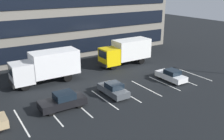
# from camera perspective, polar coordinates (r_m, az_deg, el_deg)

# --- Properties ---
(ground_plane) EXTENTS (120.00, 120.00, 0.00)m
(ground_plane) POSITION_cam_1_polar(r_m,az_deg,el_deg) (30.38, -0.62, -3.10)
(ground_plane) COLOR black
(office_building) EXTENTS (40.76, 11.73, 14.40)m
(office_building) POSITION_cam_1_polar(r_m,az_deg,el_deg) (44.63, -13.34, 12.99)
(office_building) COLOR slate
(office_building) RESTS_ON ground_plane
(lot_markings) EXTENTS (22.54, 5.40, 0.01)m
(lot_markings) POSITION_cam_1_polar(r_m,az_deg,el_deg) (27.74, 3.19, -5.32)
(lot_markings) COLOR silver
(lot_markings) RESTS_ON ground_plane
(box_truck_yellow) EXTENTS (7.91, 2.62, 3.67)m
(box_truck_yellow) POSITION_cam_1_polar(r_m,az_deg,el_deg) (37.16, 3.16, 4.32)
(box_truck_yellow) COLOR yellow
(box_truck_yellow) RESTS_ON ground_plane
(box_truck_white) EXTENTS (8.15, 2.70, 3.78)m
(box_truck_white) POSITION_cam_1_polar(r_m,az_deg,el_deg) (31.14, -14.58, 0.99)
(box_truck_white) COLOR white
(box_truck_white) RESTS_ON ground_plane
(sedan_white) EXTENTS (1.68, 4.02, 1.44)m
(sedan_white) POSITION_cam_1_polar(r_m,az_deg,el_deg) (31.94, 13.22, -1.20)
(sedan_white) COLOR white
(sedan_white) RESTS_ON ground_plane
(sedan_charcoal) EXTENTS (1.69, 4.03, 1.44)m
(sedan_charcoal) POSITION_cam_1_polar(r_m,az_deg,el_deg) (27.05, 0.30, -4.38)
(sedan_charcoal) COLOR #474C51
(sedan_charcoal) RESTS_ON ground_plane
(sedan_black) EXTENTS (4.43, 1.85, 1.59)m
(sedan_black) POSITION_cam_1_polar(r_m,az_deg,el_deg) (24.73, -11.04, -6.89)
(sedan_black) COLOR black
(sedan_black) RESTS_ON ground_plane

